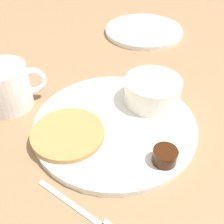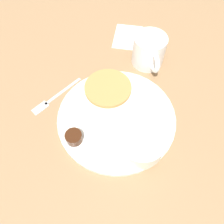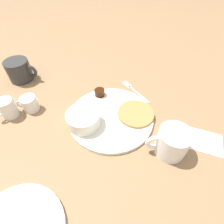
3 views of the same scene
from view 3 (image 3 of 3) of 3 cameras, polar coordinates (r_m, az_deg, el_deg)
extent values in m
plane|color=#93704C|center=(0.59, -0.38, -1.97)|extent=(4.00, 4.00, 0.00)
cylinder|color=white|center=(0.58, -0.38, -1.59)|extent=(0.28, 0.28, 0.01)
cylinder|color=#B78447|center=(0.58, 7.77, -0.48)|extent=(0.12, 0.12, 0.01)
cylinder|color=white|center=(0.54, -9.34, -2.27)|extent=(0.10, 0.10, 0.05)
cylinder|color=white|center=(0.53, -9.59, -0.94)|extent=(0.08, 0.08, 0.01)
cylinder|color=#38190A|center=(0.64, -4.06, 6.39)|extent=(0.04, 0.04, 0.02)
cylinder|color=white|center=(0.56, -10.78, -2.27)|extent=(0.05, 0.05, 0.02)
sphere|color=white|center=(0.55, -11.02, -1.16)|extent=(0.03, 0.03, 0.03)
cylinder|color=white|center=(0.51, 19.09, -9.29)|extent=(0.09, 0.09, 0.08)
torus|color=white|center=(0.49, 13.97, -9.61)|extent=(0.05, 0.04, 0.06)
cylinder|color=white|center=(0.66, -25.26, 2.51)|extent=(0.05, 0.05, 0.05)
torus|color=white|center=(0.67, -27.57, 2.42)|extent=(0.03, 0.02, 0.03)
cone|color=white|center=(0.64, -23.90, 4.11)|extent=(0.02, 0.02, 0.01)
cylinder|color=white|center=(0.66, -30.89, 1.07)|extent=(0.05, 0.05, 0.07)
cone|color=white|center=(0.65, -30.07, 3.82)|extent=(0.02, 0.02, 0.01)
cube|color=silver|center=(0.68, 8.68, 5.91)|extent=(0.10, 0.06, 0.00)
cube|color=silver|center=(0.72, 4.86, 9.11)|extent=(0.05, 0.04, 0.00)
cube|color=white|center=(0.60, 27.59, -8.31)|extent=(0.12, 0.09, 0.00)
cylinder|color=#333333|center=(0.81, -28.09, 11.91)|extent=(0.09, 0.09, 0.08)
torus|color=#333333|center=(0.78, -25.13, 11.98)|extent=(0.06, 0.03, 0.06)
camera|label=1|loc=(0.73, 11.54, 38.53)|focal=45.00mm
camera|label=2|loc=(0.51, -41.68, 40.88)|focal=35.00mm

